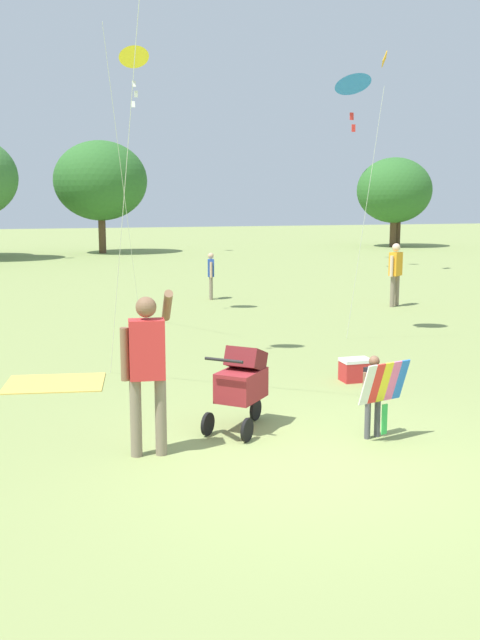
# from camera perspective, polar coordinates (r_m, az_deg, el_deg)

# --- Properties ---
(ground_plane) EXTENTS (120.00, 120.00, 0.00)m
(ground_plane) POSITION_cam_1_polar(r_m,az_deg,el_deg) (8.07, 5.51, -10.92)
(ground_plane) COLOR #849351
(treeline_distant) EXTENTS (34.15, 6.83, 6.06)m
(treeline_distant) POSITION_cam_1_polar(r_m,az_deg,el_deg) (36.06, -15.74, 10.24)
(treeline_distant) COLOR brown
(treeline_distant) RESTS_ON ground
(child_with_butterfly_kite) EXTENTS (0.66, 0.44, 0.99)m
(child_with_butterfly_kite) POSITION_cam_1_polar(r_m,az_deg,el_deg) (8.75, 10.47, -5.24)
(child_with_butterfly_kite) COLOR #4C4C51
(child_with_butterfly_kite) RESTS_ON ground
(person_adult_flyer) EXTENTS (0.61, 0.53, 1.84)m
(person_adult_flyer) POSITION_cam_1_polar(r_m,az_deg,el_deg) (8.02, -7.20, -3.16)
(person_adult_flyer) COLOR #7F705B
(person_adult_flyer) RESTS_ON ground
(stroller) EXTENTS (0.95, 1.00, 1.03)m
(stroller) POSITION_cam_1_polar(r_m,az_deg,el_deg) (8.96, 0.16, -4.72)
(stroller) COLOR black
(stroller) RESTS_ON ground
(kite_orange_delta) EXTENTS (1.45, 4.27, 6.09)m
(kite_orange_delta) POSITION_cam_1_polar(r_m,az_deg,el_deg) (17.42, -8.24, 19.30)
(kite_orange_delta) COLOR yellow
(kite_orange_delta) RESTS_ON ground
(kite_green_novelty) EXTENTS (0.75, 1.47, 5.10)m
(kite_green_novelty) POSITION_cam_1_polar(r_m,az_deg,el_deg) (14.79, 8.74, 17.48)
(kite_green_novelty) COLOR blue
(kite_green_novelty) RESTS_ON ground
(person_red_shirt) EXTENTS (0.23, 0.41, 1.29)m
(person_red_shirt) POSITION_cam_1_polar(r_m,az_deg,el_deg) (20.27, -2.27, 3.73)
(person_red_shirt) COLOR #7F705B
(person_red_shirt) RESTS_ON ground
(person_sitting_far) EXTENTS (0.45, 0.38, 1.63)m
(person_sitting_far) POSITION_cam_1_polar(r_m,az_deg,el_deg) (19.35, 11.95, 3.85)
(person_sitting_far) COLOR #7F705B
(person_sitting_far) RESTS_ON ground
(picnic_blanket) EXTENTS (1.63, 1.35, 0.02)m
(picnic_blanket) POSITION_cam_1_polar(r_m,az_deg,el_deg) (11.59, -14.15, -4.76)
(picnic_blanket) COLOR gold
(picnic_blanket) RESTS_ON ground
(cooler_box) EXTENTS (0.45, 0.33, 0.35)m
(cooler_box) POSITION_cam_1_polar(r_m,az_deg,el_deg) (11.51, 8.93, -3.83)
(cooler_box) COLOR red
(cooler_box) RESTS_ON ground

